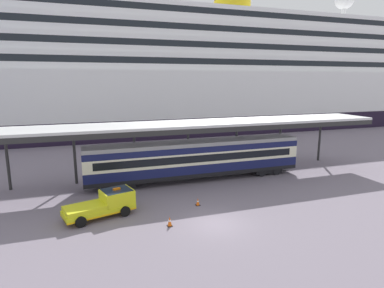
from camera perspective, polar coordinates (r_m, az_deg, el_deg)
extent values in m
plane|color=slate|center=(24.00, 4.21, -13.98)|extent=(400.00, 400.00, 0.00)
cube|color=black|center=(70.60, -1.88, 4.38)|extent=(148.87, 26.61, 3.57)
cube|color=white|center=(70.13, -1.91, 9.21)|extent=(148.87, 26.61, 8.34)
cube|color=white|center=(70.16, -1.94, 13.82)|extent=(136.96, 24.48, 2.94)
cube|color=black|center=(58.62, 1.62, 14.48)|extent=(131.01, 0.12, 1.06)
cube|color=white|center=(70.36, -1.96, 16.22)|extent=(131.48, 23.50, 2.94)
cube|color=black|center=(59.32, 1.46, 17.29)|extent=(125.77, 0.12, 1.06)
cube|color=white|center=(70.67, -1.97, 18.60)|extent=(126.00, 22.52, 2.94)
cube|color=black|center=(60.16, 1.31, 20.04)|extent=(120.53, 0.12, 1.06)
cube|color=white|center=(71.11, -1.99, 20.95)|extent=(120.53, 21.54, 2.94)
cube|color=black|center=(61.13, 1.15, 22.70)|extent=(115.28, 0.12, 1.06)
cylinder|color=black|center=(76.20, 7.16, 24.06)|extent=(7.71, 7.71, 7.07)
cylinder|color=yellow|center=(75.90, 7.13, 23.02)|extent=(7.95, 7.95, 2.12)
cylinder|color=white|center=(92.60, 25.24, 19.70)|extent=(1.00, 1.00, 3.56)
sphere|color=white|center=(93.34, 25.46, 22.12)|extent=(4.45, 4.45, 4.45)
cube|color=silver|center=(32.94, 0.51, 3.66)|extent=(41.46, 5.33, 0.25)
cube|color=#282828|center=(30.61, 2.09, 2.37)|extent=(41.46, 0.20, 0.50)
cylinder|color=#282828|center=(34.62, -29.94, -2.53)|extent=(0.28, 0.28, 5.74)
cylinder|color=#282828|center=(33.92, -20.11, -1.95)|extent=(0.28, 0.28, 5.74)
cylinder|color=#282828|center=(34.24, -10.17, -1.32)|extent=(0.28, 0.28, 5.74)
cylinder|color=#282828|center=(35.57, -0.70, -0.67)|extent=(0.28, 0.28, 5.74)
cylinder|color=#282828|center=(37.78, 7.87, -0.07)|extent=(0.28, 0.28, 5.74)
cylinder|color=#282828|center=(40.74, 15.35, 0.46)|extent=(0.28, 0.28, 5.74)
cylinder|color=#282828|center=(44.30, 21.72, 0.90)|extent=(0.28, 0.28, 5.74)
cube|color=black|center=(33.52, 0.77, -4.98)|extent=(22.38, 2.80, 0.40)
cube|color=#141947|center=(33.34, 0.78, -3.91)|extent=(22.38, 2.80, 0.90)
cube|color=beige|center=(33.08, 0.78, -2.15)|extent=(22.38, 2.80, 1.20)
cube|color=black|center=(31.82, 1.61, -2.60)|extent=(20.59, 0.08, 0.72)
cube|color=#141947|center=(32.89, 0.79, -0.63)|extent=(22.38, 2.80, 0.60)
cube|color=#999999|center=(32.79, 0.79, 0.19)|extent=(22.38, 2.69, 0.36)
cube|color=black|center=(31.98, -13.07, -6.83)|extent=(3.20, 2.35, 0.50)
cylinder|color=black|center=(30.81, -14.52, -7.66)|extent=(0.84, 0.12, 0.84)
cylinder|color=black|center=(30.97, -11.17, -7.41)|extent=(0.84, 0.12, 0.84)
cube|color=black|center=(37.00, 12.65, -4.34)|extent=(3.20, 2.35, 0.50)
cylinder|color=black|center=(35.59, 12.39, -5.00)|extent=(0.84, 0.12, 0.84)
cylinder|color=black|center=(36.53, 14.82, -4.69)|extent=(0.84, 0.12, 0.84)
cube|color=yellow|center=(25.81, -16.16, -11.14)|extent=(5.55, 3.33, 0.36)
cube|color=#F2B20C|center=(25.85, -16.14, -11.41)|extent=(5.55, 3.35, 0.12)
cube|color=yellow|center=(25.99, -13.16, -9.10)|extent=(2.72, 2.47, 1.10)
cube|color=#19232D|center=(25.87, -13.20, -8.37)|extent=(2.50, 2.33, 0.44)
cube|color=orange|center=(25.78, -13.23, -7.79)|extent=(0.59, 0.34, 0.16)
cube|color=yellow|center=(25.41, -18.46, -10.77)|extent=(3.32, 2.64, 0.36)
cylinder|color=black|center=(27.25, -13.45, -10.19)|extent=(0.84, 0.46, 0.80)
cylinder|color=black|center=(25.52, -11.79, -11.62)|extent=(0.84, 0.46, 0.80)
cylinder|color=black|center=(26.37, -20.33, -11.34)|extent=(0.84, 0.46, 0.80)
cylinder|color=black|center=(24.57, -19.14, -12.95)|extent=(0.84, 0.46, 0.80)
cube|color=black|center=(23.67, -3.97, -14.30)|extent=(0.36, 0.36, 0.04)
cone|color=#EA590F|center=(23.51, -3.98, -13.51)|extent=(0.30, 0.30, 0.68)
cylinder|color=white|center=(23.50, -3.98, -13.43)|extent=(0.17, 0.17, 0.09)
cube|color=black|center=(27.17, 1.04, -10.79)|extent=(0.36, 0.36, 0.04)
cone|color=#EA590F|center=(27.05, 1.05, -10.19)|extent=(0.30, 0.30, 0.58)
cylinder|color=white|center=(27.04, 1.05, -10.13)|extent=(0.17, 0.17, 0.08)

